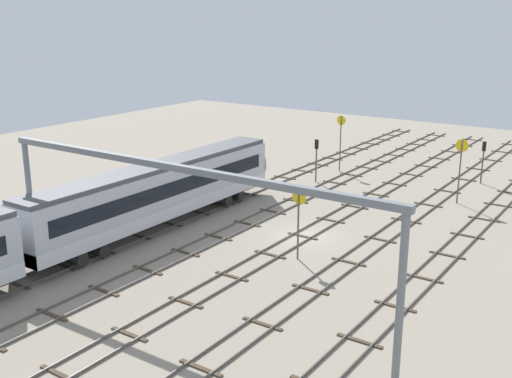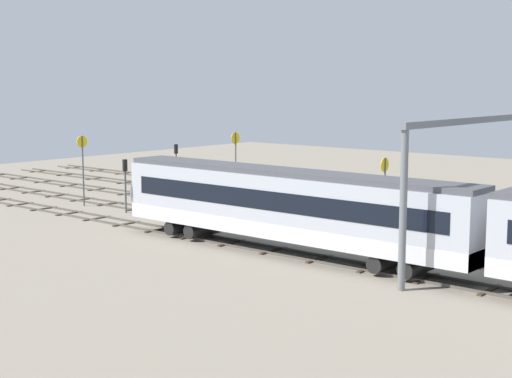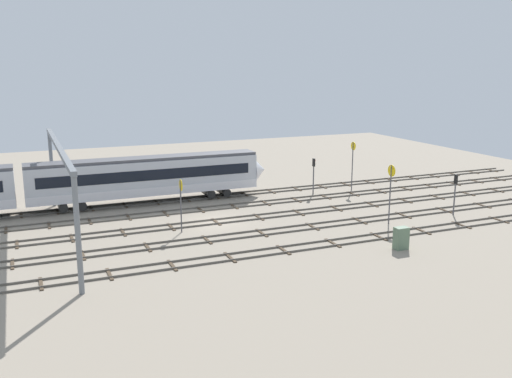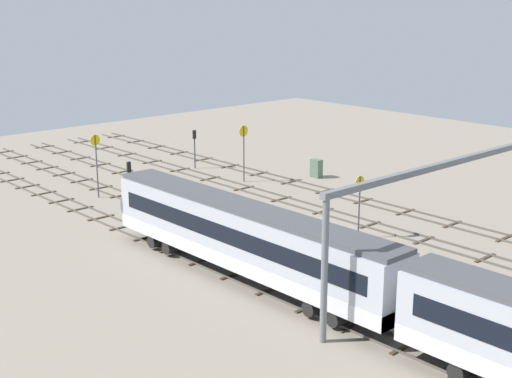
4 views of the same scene
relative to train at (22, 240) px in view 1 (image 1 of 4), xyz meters
The scene contains 13 objects.
ground_plane 19.07m from the train, 31.37° to the right, with size 106.66×106.66×0.00m, color gray.
track_near_foreground 25.56m from the train, 50.64° to the right, with size 90.66×2.40×0.16m.
track_second_near 22.00m from the train, 42.44° to the right, with size 90.66×2.40×0.16m.
track_middle 19.06m from the train, 31.37° to the right, with size 90.66×2.40×0.16m.
track_second_far 17.06m from the train, 16.95° to the right, with size 90.66×2.40×0.16m.
track_with_train 16.33m from the train, ahead, with size 90.66×2.40×0.16m.
train is the anchor object (origin of this frame).
overhead_gantry 10.89m from the train, 75.04° to the right, with size 0.40×25.62×8.09m.
speed_sign_near_foreground 16.97m from the train, 43.55° to the right, with size 0.14×1.01×4.76m.
speed_sign_mid_trackside 34.91m from the train, 28.29° to the right, with size 0.14×1.07×5.53m.
speed_sign_far_trackside 35.36m from the train, ahead, with size 0.14×0.97×5.71m.
signal_light_trackside_approach 30.23m from the train, ahead, with size 0.31×0.32×4.12m.
signal_light_trackside_departure 41.80m from the train, 23.20° to the right, with size 0.31×0.32×4.04m.
Camera 1 is at (-36.59, -20.92, 15.50)m, focal length 43.26 mm.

